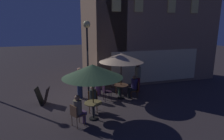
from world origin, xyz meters
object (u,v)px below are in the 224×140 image
Objects in this scene: street_lamp_near_corner at (87,39)px; patron_seated_1 at (119,83)px; cafe_chair_1 at (119,84)px; cafe_chair_4 at (93,100)px; cafe_table_1 at (93,107)px; patio_umbrella_1 at (93,71)px; cafe_chair_3 at (76,113)px; patron_seated_0 at (134,85)px; menu_sandwich_board at (43,96)px; patron_seated_2 at (79,108)px; patron_standing_4 at (138,78)px; patron_seated_3 at (93,97)px; cafe_table_0 at (121,88)px; patio_umbrella_0 at (121,58)px; cafe_chair_0 at (136,88)px; patron_standing_5 at (80,83)px; patron_standing_6 at (98,81)px; cafe_chair_2 at (105,90)px.

patron_seated_1 is at bearing -17.08° from street_lamp_near_corner.
cafe_chair_4 is (-1.93, -1.95, -0.01)m from cafe_chair_1.
cafe_table_1 is 3.46m from cafe_chair_1.
patio_umbrella_1 is 1.78m from cafe_chair_3.
cafe_chair_4 is at bearing 33.20° from patron_seated_0.
menu_sandwich_board is at bearing -113.23° from cafe_chair_4.
patron_seated_2 reaches higher than menu_sandwich_board.
patron_seated_0 is (2.59, 1.78, -1.38)m from patio_umbrella_1.
patron_seated_2 is (-2.73, -3.12, 0.17)m from cafe_chair_1.
street_lamp_near_corner reaches higher than patron_standing_4.
patron_seated_3 is at bearing -95.56° from street_lamp_near_corner.
cafe_table_0 is 2.71m from cafe_table_1.
patio_umbrella_0 is 2.68× the size of cafe_chair_4.
menu_sandwich_board reaches higher than cafe_table_1.
cafe_chair_0 is 3.99m from patron_seated_2.
cafe_table_1 is 3.14m from patron_seated_0.
cafe_table_1 is 1.56m from patio_umbrella_1.
cafe_chair_0 is at bearing 120.05° from cafe_chair_4.
cafe_chair_1 is at bearing -12.41° from street_lamp_near_corner.
patron_standing_4 reaches higher than menu_sandwich_board.
patron_standing_5 is at bearing 94.41° from patio_umbrella_1.
patio_umbrella_1 reaches higher than patron_standing_4.
patron_seated_2 is (-2.57, -2.27, 0.14)m from cafe_table_0.
patron_standing_4 reaches higher than cafe_chair_0.
patio_umbrella_0 is at bearing -0.00° from cafe_chair_0.
patron_seated_3 is 0.77× the size of patron_standing_6.
patron_standing_6 is (0.87, 2.86, -1.28)m from patio_umbrella_1.
cafe_chair_0 reaches higher than cafe_chair_4.
patio_umbrella_1 is 1.77m from cafe_chair_4.
cafe_chair_4 is 0.54× the size of patron_standing_5.
cafe_chair_4 is at bearing 79.65° from patio_umbrella_1.
street_lamp_near_corner is 3.34m from patio_umbrella_1.
patron_standing_5 is at bearing 53.19° from patron_seated_2.
patron_standing_5 is at bearing -160.21° from patron_seated_3.
cafe_chair_3 is 0.53× the size of patron_standing_4.
street_lamp_near_corner is 2.52× the size of patron_standing_6.
cafe_chair_1 is 0.72× the size of patron_seated_3.
patio_umbrella_0 reaches higher than cafe_chair_2.
cafe_chair_4 is (-2.58, -0.92, 0.00)m from cafe_chair_0.
cafe_chair_1 is at bearing 19.95° from cafe_chair_3.
patio_umbrella_1 is at bearing 59.89° from patron_standing_5.
patron_standing_6 is (2.98, 0.54, 0.38)m from menu_sandwich_board.
cafe_chair_4 is at bearing 79.65° from cafe_table_1.
cafe_chair_0 is at bearing 32.59° from patio_umbrella_1.
street_lamp_near_corner is at bearing 45.61° from patron_seated_2.
cafe_table_1 is at bearing 59.89° from patron_standing_5.
patron_seated_1 is 2.75m from patron_seated_3.
patron_seated_0 is at bearing 37.93° from cafe_chair_1.
patio_umbrella_1 is at bearing -134.99° from patio_umbrella_0.
street_lamp_near_corner is 3.77m from menu_sandwich_board.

